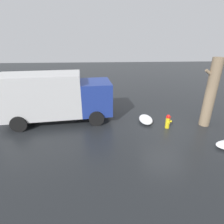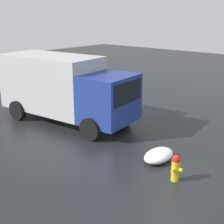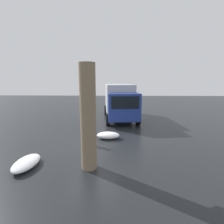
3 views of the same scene
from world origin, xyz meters
name	(u,v)px [view 2 (image 2 of 3)]	position (x,y,z in m)	size (l,w,h in m)	color
ground_plane	(175,180)	(0.00, 0.00, 0.00)	(60.00, 60.00, 0.00)	black
fire_hydrant	(176,168)	(0.00, 0.00, 0.43)	(0.35, 0.45, 0.83)	yellow
delivery_truck	(64,87)	(6.61, -1.47, 1.61)	(6.69, 3.09, 2.96)	navy
pedestrian	(81,105)	(5.43, -1.36, 1.02)	(0.41, 0.41, 1.86)	#23232D
snow_pile_curbside	(159,155)	(1.08, -0.79, 0.20)	(0.79, 1.31, 0.39)	white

